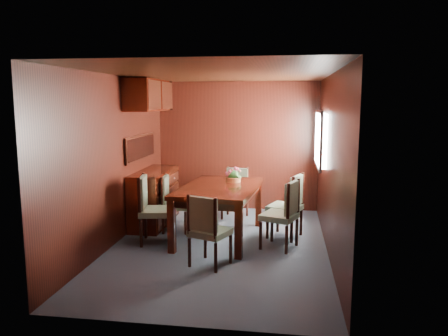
% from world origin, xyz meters
% --- Properties ---
extents(ground, '(4.50, 4.50, 0.00)m').
position_xyz_m(ground, '(0.00, 0.00, 0.00)').
color(ground, '#38414C').
rests_on(ground, ground).
extents(room_shell, '(3.06, 4.52, 2.41)m').
position_xyz_m(room_shell, '(-0.10, 0.33, 1.63)').
color(room_shell, black).
rests_on(room_shell, ground).
extents(sideboard, '(0.48, 1.40, 0.90)m').
position_xyz_m(sideboard, '(-1.25, 1.00, 0.45)').
color(sideboard, '#330D06').
rests_on(sideboard, ground).
extents(dining_table, '(1.23, 1.80, 0.80)m').
position_xyz_m(dining_table, '(-0.05, 0.37, 0.68)').
color(dining_table, '#330D06').
rests_on(dining_table, ground).
extents(chair_left_near, '(0.52, 0.54, 1.00)m').
position_xyz_m(chair_left_near, '(-0.99, 0.02, 0.55)').
color(chair_left_near, black).
rests_on(chair_left_near, ground).
extents(chair_left_far, '(0.44, 0.46, 0.89)m').
position_xyz_m(chair_left_far, '(-0.86, 0.63, 0.50)').
color(chair_left_far, black).
rests_on(chair_left_far, ground).
extents(chair_right_near, '(0.58, 0.59, 0.97)m').
position_xyz_m(chair_right_near, '(0.91, 0.04, 0.54)').
color(chair_right_near, black).
rests_on(chair_right_near, ground).
extents(chair_right_far, '(0.58, 0.59, 0.97)m').
position_xyz_m(chair_right_far, '(0.98, 0.55, 0.54)').
color(chair_right_far, black).
rests_on(chair_right_far, ground).
extents(chair_head, '(0.56, 0.55, 0.92)m').
position_xyz_m(chair_head, '(-0.02, -0.79, 0.51)').
color(chair_head, black).
rests_on(chair_head, ground).
extents(chair_foot, '(0.47, 0.46, 0.88)m').
position_xyz_m(chair_foot, '(0.04, 1.62, 0.49)').
color(chair_foot, black).
rests_on(chair_foot, ground).
extents(flower_centerpiece, '(0.25, 0.25, 0.25)m').
position_xyz_m(flower_centerpiece, '(0.10, 0.73, 0.92)').
color(flower_centerpiece, '#A95E33').
rests_on(flower_centerpiece, dining_table).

